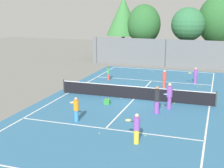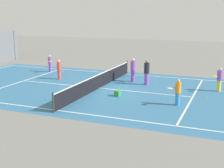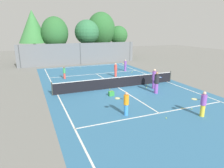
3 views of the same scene
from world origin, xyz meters
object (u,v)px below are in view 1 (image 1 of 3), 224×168
object	(u,v)px
player_1	(157,99)
tennis_ball_2	(99,133)
player_0	(195,75)
tennis_ball_0	(138,132)
tennis_ball_6	(198,87)
tennis_ball_1	(96,89)
player_2	(108,73)
tennis_ball_8	(174,103)
tennis_ball_10	(121,98)
ball_crate	(107,102)
tennis_ball_9	(152,71)
tennis_ball_5	(201,86)
player_3	(169,96)
player_6	(136,128)
tennis_ball_3	(145,135)
player_4	(76,109)
player_5	(164,79)
tennis_ball_7	(163,106)
tennis_ball_4	(138,72)

from	to	relation	value
player_1	tennis_ball_2	xyz separation A→B (m)	(-2.33, -4.46, -0.92)
player_0	tennis_ball_0	bearing A→B (deg)	-98.96
tennis_ball_2	tennis_ball_6	xyz separation A→B (m)	(4.37, 12.64, 0.00)
player_1	tennis_ball_1	distance (m)	7.63
player_2	tennis_ball_1	distance (m)	3.74
player_1	tennis_ball_2	bearing A→B (deg)	-117.61
tennis_ball_8	tennis_ball_10	size ratio (longest dim) A/B	1.00
player_0	ball_crate	distance (m)	10.09
player_0	ball_crate	bearing A→B (deg)	-122.76
tennis_ball_0	tennis_ball_8	xyz separation A→B (m)	(1.13, 6.09, 0.00)
player_0	tennis_ball_9	xyz separation A→B (m)	(-4.78, 4.20, -0.74)
ball_crate	tennis_ball_8	distance (m)	4.86
tennis_ball_1	player_2	bearing A→B (deg)	92.49
tennis_ball_1	tennis_ball_5	xyz separation A→B (m)	(8.35, 3.90, 0.00)
player_3	tennis_ball_10	world-z (taller)	player_3
player_2	tennis_ball_2	bearing A→B (deg)	-72.91
player_6	tennis_ball_3	size ratio (longest dim) A/B	24.47
player_4	player_6	xyz separation A→B (m)	(4.28, -1.99, 0.04)
player_4	tennis_ball_10	xyz separation A→B (m)	(1.17, 5.58, -0.76)
player_6	tennis_ball_5	world-z (taller)	player_6
player_1	tennis_ball_6	world-z (taller)	player_1
player_5	tennis_ball_5	xyz separation A→B (m)	(2.98, 1.50, -0.76)
tennis_ball_0	tennis_ball_5	distance (m)	12.28
player_0	tennis_ball_5	xyz separation A→B (m)	(0.59, -0.88, -0.74)
player_6	tennis_ball_2	bearing A→B (deg)	165.65
tennis_ball_2	tennis_ball_3	world-z (taller)	same
player_0	tennis_ball_7	xyz separation A→B (m)	(-1.58, -7.64, -0.74)
player_0	player_3	size ratio (longest dim) A/B	0.82
tennis_ball_9	tennis_ball_4	bearing A→B (deg)	-152.49
tennis_ball_2	tennis_ball_8	distance (m)	7.66
player_5	tennis_ball_5	distance (m)	3.42
tennis_ball_7	player_3	bearing A→B (deg)	-41.64
player_1	tennis_ball_9	bearing A→B (deg)	102.86
tennis_ball_9	player_4	bearing A→B (deg)	-94.45
player_6	player_0	bearing A→B (deg)	82.89
tennis_ball_6	tennis_ball_9	distance (m)	7.40
tennis_ball_3	tennis_ball_9	world-z (taller)	same
player_0	tennis_ball_1	xyz separation A→B (m)	(-7.77, -4.78, -0.74)
tennis_ball_1	tennis_ball_2	xyz separation A→B (m)	(3.74, -8.99, 0.00)
tennis_ball_5	tennis_ball_3	bearing A→B (deg)	-99.83
tennis_ball_0	tennis_ball_10	size ratio (longest dim) A/B	1.00
tennis_ball_3	tennis_ball_10	xyz separation A→B (m)	(-3.34, 6.49, 0.00)
tennis_ball_6	player_4	bearing A→B (deg)	-119.74
player_2	tennis_ball_7	bearing A→B (deg)	-45.83
player_3	tennis_ball_0	bearing A→B (deg)	-101.09
tennis_ball_1	tennis_ball_9	xyz separation A→B (m)	(2.98, 8.98, 0.00)
player_3	tennis_ball_3	size ratio (longest dim) A/B	27.50
tennis_ball_0	player_6	bearing A→B (deg)	-80.64
player_3	tennis_ball_2	bearing A→B (deg)	-117.28
tennis_ball_4	tennis_ball_9	bearing A→B (deg)	27.51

